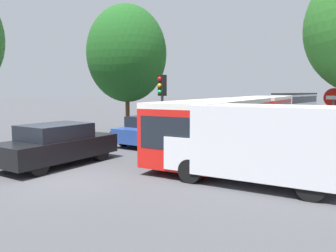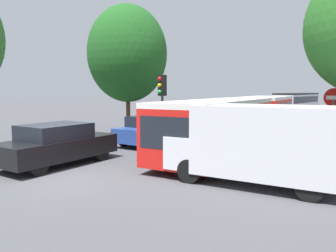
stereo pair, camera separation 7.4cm
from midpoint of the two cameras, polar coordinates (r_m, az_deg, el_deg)
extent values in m
plane|color=#47474C|center=(10.72, -16.83, -8.83)|extent=(200.00, 200.00, 0.00)
cube|color=red|center=(13.91, 8.83, -0.16)|extent=(3.13, 8.99, 1.90)
cube|color=black|center=(13.88, 8.86, 1.25)|extent=(3.12, 8.64, 0.84)
cube|color=silver|center=(13.83, 8.91, 4.15)|extent=(3.13, 8.99, 0.19)
cube|color=red|center=(21.92, 16.32, 1.98)|extent=(2.89, 6.22, 1.90)
cube|color=black|center=(21.90, 16.35, 2.88)|extent=(2.89, 5.98, 0.84)
cube|color=silver|center=(21.87, 16.40, 4.71)|extent=(2.89, 6.22, 0.19)
cylinder|color=black|center=(18.55, 13.99, 1.32)|extent=(1.83, 1.08, 1.75)
cube|color=black|center=(9.91, 0.19, -1.32)|extent=(2.08, 0.27, 1.02)
cylinder|color=black|center=(11.07, 8.61, -5.69)|extent=(0.36, 0.95, 0.93)
cylinder|color=black|center=(11.88, -0.45, -4.79)|extent=(0.36, 0.95, 0.93)
cylinder|color=black|center=(16.41, 15.44, -1.95)|extent=(0.36, 0.95, 0.93)
cylinder|color=black|center=(16.97, 8.89, -1.54)|extent=(0.36, 0.95, 0.93)
cylinder|color=black|center=(21.79, 18.81, -0.09)|extent=(0.36, 0.95, 0.93)
cylinder|color=black|center=(22.22, 13.76, 0.18)|extent=(0.36, 0.95, 0.93)
cube|color=silver|center=(45.81, 21.29, 3.92)|extent=(3.29, 11.22, 1.92)
cube|color=black|center=(45.80, 21.31, 4.36)|extent=(3.27, 10.67, 0.81)
cube|color=black|center=(45.79, 21.34, 5.25)|extent=(3.29, 11.22, 0.19)
cylinder|color=black|center=(49.63, 21.35, 3.20)|extent=(0.36, 0.98, 0.96)
cylinder|color=black|center=(49.07, 23.66, 3.08)|extent=(0.36, 0.98, 0.96)
cylinder|color=black|center=(43.01, 18.65, 2.90)|extent=(0.36, 0.98, 0.96)
cylinder|color=black|center=(42.37, 21.27, 2.76)|extent=(0.36, 0.98, 0.96)
cube|color=black|center=(12.72, -18.74, -3.66)|extent=(1.91, 4.40, 0.71)
cube|color=black|center=(12.57, -19.21, -0.91)|extent=(1.74, 2.31, 0.54)
cylinder|color=black|center=(14.24, -16.21, -3.74)|extent=(0.24, 0.67, 0.67)
cylinder|color=black|center=(13.11, -11.75, -4.46)|extent=(0.24, 0.67, 0.67)
cylinder|color=black|center=(12.63, -25.92, -5.38)|extent=(0.24, 0.67, 0.67)
cylinder|color=black|center=(11.34, -21.83, -6.46)|extent=(0.24, 0.67, 0.67)
cube|color=#284799|center=(16.75, -2.95, -1.11)|extent=(1.82, 4.20, 0.68)
cube|color=black|center=(16.61, -3.17, 0.90)|extent=(1.66, 2.21, 0.52)
cylinder|color=black|center=(18.30, -2.37, -1.37)|extent=(0.23, 0.64, 0.64)
cylinder|color=black|center=(17.48, 1.61, -1.72)|extent=(0.23, 0.64, 0.64)
cylinder|color=black|center=(16.21, -7.87, -2.40)|extent=(0.23, 0.64, 0.64)
cylinder|color=black|center=(15.29, -3.64, -2.88)|extent=(0.23, 0.64, 0.64)
cube|color=#B7BABF|center=(21.49, 6.08, 0.37)|extent=(1.69, 3.89, 0.63)
cube|color=black|center=(21.36, 5.99, 1.82)|extent=(1.53, 2.04, 0.48)
cylinder|color=black|center=(22.93, 5.95, 0.09)|extent=(0.21, 0.59, 0.59)
cylinder|color=black|center=(22.34, 9.09, -0.12)|extent=(0.21, 0.59, 0.59)
cylinder|color=black|center=(20.77, 2.83, -0.53)|extent=(0.21, 0.59, 0.59)
cylinder|color=black|center=(20.12, 6.22, -0.78)|extent=(0.21, 0.59, 0.59)
cube|color=tan|center=(26.54, 12.00, 1.56)|extent=(1.94, 4.46, 0.72)
cube|color=black|center=(26.40, 11.95, 2.91)|extent=(1.76, 2.35, 0.55)
cylinder|color=black|center=(28.17, 11.53, 1.23)|extent=(0.24, 0.68, 0.68)
cylinder|color=black|center=(27.64, 14.57, 1.05)|extent=(0.24, 0.68, 0.68)
cylinder|color=black|center=(25.56, 9.18, 0.77)|extent=(0.24, 0.68, 0.68)
cylinder|color=black|center=(24.97, 12.50, 0.57)|extent=(0.24, 0.68, 0.68)
cube|color=navy|center=(32.06, 15.29, 2.23)|extent=(1.89, 4.36, 0.70)
cube|color=black|center=(31.93, 15.27, 3.33)|extent=(1.72, 2.29, 0.54)
cylinder|color=black|center=(33.64, 14.75, 1.93)|extent=(0.24, 0.66, 0.66)
cylinder|color=black|center=(33.19, 17.28, 1.80)|extent=(0.24, 0.66, 0.66)
cylinder|color=black|center=(31.02, 13.14, 1.62)|extent=(0.24, 0.66, 0.66)
cylinder|color=black|center=(30.53, 15.86, 1.48)|extent=(0.24, 0.66, 0.66)
cube|color=silver|center=(9.75, 17.13, -2.46)|extent=(4.24, 2.31, 2.00)
cube|color=silver|center=(10.63, 3.73, -4.07)|extent=(1.05, 1.96, 1.00)
cylinder|color=black|center=(9.82, 3.70, -7.80)|extent=(0.74, 0.30, 0.72)
cylinder|color=black|center=(11.32, 7.40, -5.95)|extent=(0.74, 0.30, 0.72)
cylinder|color=black|center=(8.95, 23.40, -9.69)|extent=(0.74, 0.30, 0.72)
cylinder|color=black|center=(10.57, 24.36, -7.32)|extent=(0.74, 0.30, 0.72)
cylinder|color=#56595E|center=(14.32, -1.15, 2.08)|extent=(0.12, 0.12, 3.40)
cube|color=black|center=(14.28, -1.16, 7.09)|extent=(0.36, 0.30, 0.90)
sphere|color=red|center=(14.19, -1.62, 8.22)|extent=(0.18, 0.18, 0.18)
sphere|color=#EAAD14|center=(14.18, -1.61, 7.09)|extent=(0.18, 0.18, 0.18)
sphere|color=green|center=(14.18, -1.61, 5.96)|extent=(0.18, 0.18, 0.18)
cylinder|color=#56595E|center=(13.72, 26.49, -0.86)|extent=(0.08, 0.08, 2.40)
cylinder|color=red|center=(13.63, 26.75, 4.45)|extent=(0.70, 0.03, 0.70)
cube|color=white|center=(13.62, 26.74, 4.45)|extent=(0.50, 0.04, 0.14)
cylinder|color=#51381E|center=(20.64, -7.15, 2.41)|extent=(0.26, 0.26, 2.75)
ellipsoid|color=#1E561E|center=(20.72, -7.29, 12.38)|extent=(4.87, 4.87, 5.91)
camera|label=1|loc=(0.04, -90.15, -0.02)|focal=35.00mm
camera|label=2|loc=(0.04, 89.85, 0.02)|focal=35.00mm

